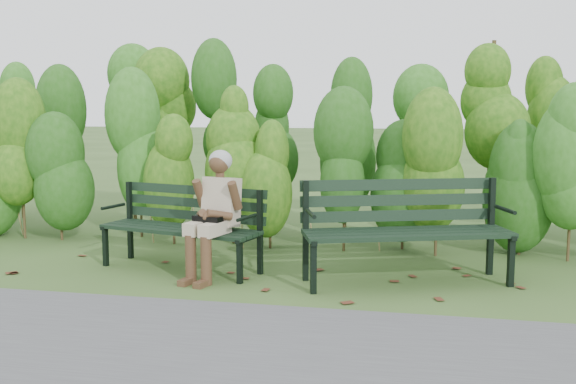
# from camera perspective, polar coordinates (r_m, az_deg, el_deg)

# --- Properties ---
(ground) EXTENTS (80.00, 80.00, 0.00)m
(ground) POSITION_cam_1_polar(r_m,az_deg,el_deg) (6.31, -0.66, -7.18)
(ground) COLOR #355121
(footpath) EXTENTS (60.00, 2.50, 0.01)m
(footpath) POSITION_cam_1_polar(r_m,az_deg,el_deg) (4.29, -7.22, -14.31)
(footpath) COLOR #474749
(footpath) RESTS_ON ground
(hedge_band) EXTENTS (11.04, 1.67, 2.42)m
(hedge_band) POSITION_cam_1_polar(r_m,az_deg,el_deg) (7.94, 2.24, 5.01)
(hedge_band) COLOR #47381E
(hedge_band) RESTS_ON ground
(leaf_litter) EXTENTS (5.72, 1.98, 0.01)m
(leaf_litter) POSITION_cam_1_polar(r_m,az_deg,el_deg) (6.15, -4.08, -7.54)
(leaf_litter) COLOR #592D1C
(leaf_litter) RESTS_ON ground
(bench_left) EXTENTS (1.68, 0.90, 0.80)m
(bench_left) POSITION_cam_1_polar(r_m,az_deg,el_deg) (6.61, -8.69, -2.40)
(bench_left) COLOR black
(bench_left) RESTS_ON ground
(bench_right) EXTENTS (1.93, 1.16, 0.92)m
(bench_right) POSITION_cam_1_polar(r_m,az_deg,el_deg) (6.14, 9.79, -2.53)
(bench_right) COLOR black
(bench_right) RESTS_ON ground
(seated_woman) EXTENTS (0.49, 0.72, 1.17)m
(seated_woman) POSITION_cam_1_polar(r_m,az_deg,el_deg) (6.21, -6.25, -1.22)
(seated_woman) COLOR #BFA691
(seated_woman) RESTS_ON ground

